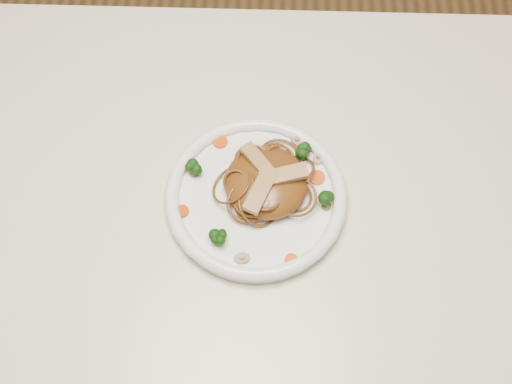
{
  "coord_description": "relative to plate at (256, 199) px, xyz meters",
  "views": [
    {
      "loc": [
        0.07,
        -0.39,
        1.61
      ],
      "look_at": [
        0.05,
        0.04,
        0.78
      ],
      "focal_mm": 47.59,
      "sensor_mm": 36.0,
      "label": 1
    }
  ],
  "objects": [
    {
      "name": "broccoli_2",
      "position": [
        -0.05,
        -0.07,
        0.02
      ],
      "size": [
        0.03,
        0.03,
        0.03
      ],
      "primitive_type": null,
      "rotation": [
        0.0,
        0.0,
        0.04
      ],
      "color": "#13390B",
      "rests_on": "plate"
    },
    {
      "name": "mushroom_1",
      "position": [
        0.09,
        0.06,
        0.01
      ],
      "size": [
        0.03,
        0.03,
        0.01
      ],
      "primitive_type": "cylinder",
      "rotation": [
        0.0,
        0.0,
        1.38
      ],
      "color": "tan",
      "rests_on": "plate"
    },
    {
      "name": "carrot_2",
      "position": [
        0.09,
        0.03,
        0.01
      ],
      "size": [
        0.03,
        0.03,
        0.0
      ],
      "primitive_type": "cylinder",
      "rotation": [
        0.0,
        0.0,
        0.23
      ],
      "color": "#EA4E08",
      "rests_on": "plate"
    },
    {
      "name": "mushroom_0",
      "position": [
        -0.02,
        -0.09,
        0.01
      ],
      "size": [
        0.02,
        0.02,
        0.01
      ],
      "primitive_type": "cylinder",
      "rotation": [
        0.0,
        0.0,
        0.09
      ],
      "color": "tan",
      "rests_on": "plate"
    },
    {
      "name": "mushroom_2",
      "position": [
        -0.1,
        0.05,
        0.01
      ],
      "size": [
        0.04,
        0.04,
        0.01
      ],
      "primitive_type": "cylinder",
      "rotation": [
        0.0,
        0.0,
        -0.78
      ],
      "color": "tan",
      "rests_on": "plate"
    },
    {
      "name": "carrot_4",
      "position": [
        0.05,
        -0.1,
        0.01
      ],
      "size": [
        0.02,
        0.02,
        0.0
      ],
      "primitive_type": "cylinder",
      "rotation": [
        0.0,
        0.0,
        -0.04
      ],
      "color": "#EA4E08",
      "rests_on": "plate"
    },
    {
      "name": "ground",
      "position": [
        -0.05,
        -0.04,
        -0.76
      ],
      "size": [
        4.0,
        4.0,
        0.0
      ],
      "primitive_type": "plane",
      "color": "#50371B",
      "rests_on": "ground"
    },
    {
      "name": "broccoli_1",
      "position": [
        -0.09,
        0.03,
        0.02
      ],
      "size": [
        0.03,
        0.03,
        0.03
      ],
      "primitive_type": null,
      "rotation": [
        0.0,
        0.0,
        0.37
      ],
      "color": "#13390B",
      "rests_on": "plate"
    },
    {
      "name": "plate",
      "position": [
        0.0,
        0.0,
        0.0
      ],
      "size": [
        0.29,
        0.29,
        0.02
      ],
      "primitive_type": "cylinder",
      "rotation": [
        0.0,
        0.0,
        0.16
      ],
      "color": "white",
      "rests_on": "table"
    },
    {
      "name": "chicken_a",
      "position": [
        0.04,
        0.01,
        0.05
      ],
      "size": [
        0.07,
        0.04,
        0.01
      ],
      "primitive_type": "cube",
      "rotation": [
        0.0,
        0.0,
        0.26
      ],
      "color": "tan",
      "rests_on": "noodle_mound"
    },
    {
      "name": "carrot_1",
      "position": [
        -0.1,
        -0.03,
        0.01
      ],
      "size": [
        0.03,
        0.03,
        0.0
      ],
      "primitive_type": "cylinder",
      "rotation": [
        0.0,
        0.0,
        0.43
      ],
      "color": "#EA4E08",
      "rests_on": "plate"
    },
    {
      "name": "mushroom_3",
      "position": [
        0.06,
        0.09,
        0.01
      ],
      "size": [
        0.03,
        0.03,
        0.01
      ],
      "primitive_type": "cylinder",
      "rotation": [
        0.0,
        0.0,
        2.15
      ],
      "color": "tan",
      "rests_on": "plate"
    },
    {
      "name": "carrot_3",
      "position": [
        -0.06,
        0.09,
        0.01
      ],
      "size": [
        0.02,
        0.02,
        0.0
      ],
      "primitive_type": "cylinder",
      "rotation": [
        0.0,
        0.0,
        -0.07
      ],
      "color": "#EA4E08",
      "rests_on": "plate"
    },
    {
      "name": "chicken_b",
      "position": [
        0.0,
        0.04,
        0.05
      ],
      "size": [
        0.05,
        0.06,
        0.01
      ],
      "primitive_type": "cube",
      "rotation": [
        0.0,
        0.0,
        2.23
      ],
      "color": "tan",
      "rests_on": "noodle_mound"
    },
    {
      "name": "noodle_mound",
      "position": [
        0.01,
        0.01,
        0.03
      ],
      "size": [
        0.12,
        0.12,
        0.04
      ],
      "primitive_type": "ellipsoid",
      "rotation": [
        0.0,
        0.0,
        -0.02
      ],
      "color": "#633412",
      "rests_on": "plate"
    },
    {
      "name": "table",
      "position": [
        -0.05,
        -0.04,
        -0.11
      ],
      "size": [
        1.2,
        0.8,
        0.75
      ],
      "color": "beige",
      "rests_on": "ground"
    },
    {
      "name": "broccoli_0",
      "position": [
        0.07,
        0.07,
        0.02
      ],
      "size": [
        0.03,
        0.03,
        0.03
      ],
      "primitive_type": null,
      "rotation": [
        0.0,
        0.0,
        -0.31
      ],
      "color": "#13390B",
      "rests_on": "plate"
    },
    {
      "name": "chicken_c",
      "position": [
        0.01,
        -0.01,
        0.05
      ],
      "size": [
        0.05,
        0.07,
        0.01
      ],
      "primitive_type": "cube",
      "rotation": [
        0.0,
        0.0,
        4.31
      ],
      "color": "tan",
      "rests_on": "noodle_mound"
    },
    {
      "name": "broccoli_3",
      "position": [
        0.1,
        -0.01,
        0.03
      ],
      "size": [
        0.04,
        0.04,
        0.03
      ],
      "primitive_type": null,
      "rotation": [
        0.0,
        0.0,
        0.33
      ],
      "color": "#13390B",
      "rests_on": "plate"
    },
    {
      "name": "carrot_0",
      "position": [
        0.07,
        0.08,
        0.01
      ],
      "size": [
        0.03,
        0.03,
        0.0
      ],
      "primitive_type": "cylinder",
      "rotation": [
        0.0,
        0.0,
        -0.33
      ],
      "color": "#EA4E08",
      "rests_on": "plate"
    }
  ]
}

